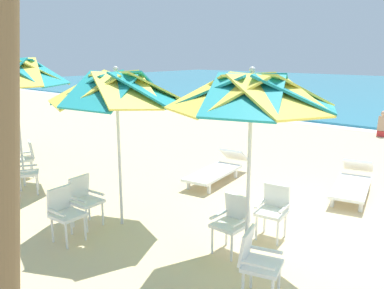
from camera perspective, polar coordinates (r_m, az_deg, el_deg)
name	(u,v)px	position (r m, az deg, el deg)	size (l,w,h in m)	color
ground_plane	(338,230)	(7.30, 20.18, -11.37)	(80.00, 80.00, 0.00)	beige
beach_umbrella_0	(251,94)	(5.10, 8.51, 7.20)	(2.21, 2.21, 2.75)	silver
plastic_chair_0	(257,260)	(5.02, 9.23, -16.03)	(0.57, 0.54, 0.87)	white
plastic_chair_1	(232,220)	(6.02, 5.76, -10.73)	(0.45, 0.48, 0.87)	white
plastic_chair_2	(273,208)	(6.56, 11.55, -8.90)	(0.50, 0.52, 0.87)	white
beach_umbrella_1	(116,90)	(6.60, -10.76, 7.73)	(2.19, 2.19, 2.71)	silver
plastic_chair_3	(84,198)	(7.09, -15.18, -7.40)	(0.50, 0.47, 0.87)	white
plastic_chair_4	(65,211)	(6.63, -17.74, -9.03)	(0.49, 0.46, 0.87)	white
beach_umbrella_2	(14,73)	(9.29, -24.16, 9.32)	(2.32, 2.32, 2.90)	silver
plastic_chair_5	(26,157)	(10.26, -22.69, -1.61)	(0.57, 0.59, 0.87)	white
plastic_chair_6	(24,171)	(9.06, -22.96, -3.50)	(0.61, 0.62, 0.87)	white
plastic_chair_7	(9,142)	(12.15, -24.72, 0.36)	(0.57, 0.54, 0.87)	white
sun_lounger_1	(353,183)	(8.94, 22.01, -5.08)	(1.05, 2.23, 0.62)	white
sun_lounger_2	(218,169)	(9.24, 3.68, -3.55)	(0.90, 2.21, 0.62)	white
beachgoer_seated	(384,128)	(15.76, 25.74, 2.18)	(0.30, 0.93, 0.92)	red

